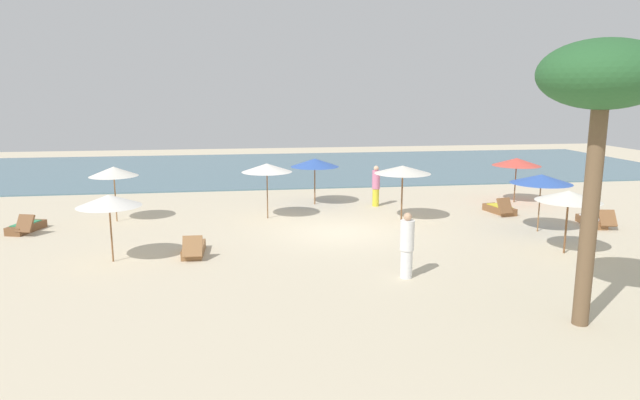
{
  "coord_description": "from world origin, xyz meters",
  "views": [
    {
      "loc": [
        -3.44,
        -18.75,
        4.9
      ],
      "look_at": [
        -0.59,
        0.5,
        1.1
      ],
      "focal_mm": 31.47,
      "sensor_mm": 36.0,
      "label": 1
    }
  ],
  "objects_px": {
    "lounger_2": "(593,221)",
    "person_0": "(376,186)",
    "umbrella_5": "(541,179)",
    "umbrella_6": "(315,163)",
    "umbrella_4": "(517,162)",
    "umbrella_7": "(569,196)",
    "palm_0": "(602,83)",
    "person_1": "(407,245)",
    "umbrella_0": "(114,171)",
    "umbrella_1": "(109,201)",
    "lounger_1": "(194,249)",
    "lounger_3": "(26,227)",
    "umbrella_3": "(267,168)",
    "lounger_0": "(500,209)",
    "umbrella_2": "(403,170)"
  },
  "relations": [
    {
      "from": "umbrella_6",
      "to": "person_1",
      "type": "xyz_separation_m",
      "value": [
        1.05,
        -10.12,
        -0.95
      ]
    },
    {
      "from": "lounger_1",
      "to": "umbrella_6",
      "type": "bearing_deg",
      "value": 56.49
    },
    {
      "from": "umbrella_6",
      "to": "umbrella_7",
      "type": "relative_size",
      "value": 1.07
    },
    {
      "from": "umbrella_0",
      "to": "lounger_1",
      "type": "bearing_deg",
      "value": -57.02
    },
    {
      "from": "lounger_3",
      "to": "person_0",
      "type": "bearing_deg",
      "value": 10.94
    },
    {
      "from": "lounger_2",
      "to": "person_0",
      "type": "bearing_deg",
      "value": 146.43
    },
    {
      "from": "umbrella_7",
      "to": "lounger_1",
      "type": "distance_m",
      "value": 11.46
    },
    {
      "from": "umbrella_0",
      "to": "lounger_1",
      "type": "xyz_separation_m",
      "value": [
        3.23,
        -4.98,
        -1.75
      ]
    },
    {
      "from": "lounger_0",
      "to": "umbrella_0",
      "type": "bearing_deg",
      "value": 176.91
    },
    {
      "from": "umbrella_5",
      "to": "umbrella_6",
      "type": "bearing_deg",
      "value": 140.2
    },
    {
      "from": "lounger_1",
      "to": "umbrella_5",
      "type": "bearing_deg",
      "value": 5.54
    },
    {
      "from": "umbrella_0",
      "to": "umbrella_3",
      "type": "xyz_separation_m",
      "value": [
        5.73,
        -0.33,
        0.07
      ]
    },
    {
      "from": "umbrella_5",
      "to": "umbrella_4",
      "type": "bearing_deg",
      "value": 71.16
    },
    {
      "from": "umbrella_6",
      "to": "lounger_2",
      "type": "relative_size",
      "value": 1.19
    },
    {
      "from": "umbrella_6",
      "to": "lounger_2",
      "type": "xyz_separation_m",
      "value": [
        9.6,
        -5.47,
        -1.66
      ]
    },
    {
      "from": "umbrella_3",
      "to": "umbrella_2",
      "type": "bearing_deg",
      "value": -12.31
    },
    {
      "from": "umbrella_1",
      "to": "palm_0",
      "type": "bearing_deg",
      "value": -29.46
    },
    {
      "from": "umbrella_0",
      "to": "lounger_3",
      "type": "height_order",
      "value": "umbrella_0"
    },
    {
      "from": "umbrella_2",
      "to": "lounger_1",
      "type": "xyz_separation_m",
      "value": [
        -7.57,
        -3.54,
        -1.8
      ]
    },
    {
      "from": "umbrella_4",
      "to": "lounger_0",
      "type": "relative_size",
      "value": 1.22
    },
    {
      "from": "umbrella_7",
      "to": "umbrella_3",
      "type": "bearing_deg",
      "value": 144.89
    },
    {
      "from": "lounger_2",
      "to": "person_1",
      "type": "relative_size",
      "value": 0.99
    },
    {
      "from": "umbrella_3",
      "to": "lounger_0",
      "type": "distance_m",
      "value": 9.58
    },
    {
      "from": "lounger_1",
      "to": "person_1",
      "type": "relative_size",
      "value": 0.94
    },
    {
      "from": "umbrella_5",
      "to": "person_1",
      "type": "bearing_deg",
      "value": -145.69
    },
    {
      "from": "umbrella_6",
      "to": "umbrella_4",
      "type": "bearing_deg",
      "value": -5.4
    },
    {
      "from": "lounger_2",
      "to": "umbrella_5",
      "type": "bearing_deg",
      "value": -168.83
    },
    {
      "from": "umbrella_6",
      "to": "lounger_3",
      "type": "distance_m",
      "value": 11.4
    },
    {
      "from": "umbrella_6",
      "to": "lounger_0",
      "type": "xyz_separation_m",
      "value": [
        7.19,
        -2.95,
        -1.66
      ]
    },
    {
      "from": "umbrella_6",
      "to": "lounger_1",
      "type": "distance_m",
      "value": 8.69
    },
    {
      "from": "lounger_1",
      "to": "lounger_2",
      "type": "height_order",
      "value": "lounger_1"
    },
    {
      "from": "umbrella_6",
      "to": "lounger_0",
      "type": "bearing_deg",
      "value": -22.28
    },
    {
      "from": "umbrella_1",
      "to": "umbrella_6",
      "type": "xyz_separation_m",
      "value": [
        6.99,
        7.47,
        0.02
      ]
    },
    {
      "from": "umbrella_3",
      "to": "lounger_0",
      "type": "relative_size",
      "value": 1.26
    },
    {
      "from": "umbrella_5",
      "to": "lounger_3",
      "type": "height_order",
      "value": "umbrella_5"
    },
    {
      "from": "umbrella_0",
      "to": "umbrella_5",
      "type": "distance_m",
      "value": 15.56
    },
    {
      "from": "person_1",
      "to": "lounger_2",
      "type": "bearing_deg",
      "value": 28.51
    },
    {
      "from": "umbrella_7",
      "to": "lounger_3",
      "type": "relative_size",
      "value": 1.12
    },
    {
      "from": "umbrella_2",
      "to": "lounger_2",
      "type": "height_order",
      "value": "umbrella_2"
    },
    {
      "from": "person_0",
      "to": "lounger_1",
      "type": "bearing_deg",
      "value": -138.92
    },
    {
      "from": "lounger_1",
      "to": "palm_0",
      "type": "distance_m",
      "value": 11.79
    },
    {
      "from": "umbrella_7",
      "to": "palm_0",
      "type": "bearing_deg",
      "value": -118.43
    },
    {
      "from": "umbrella_0",
      "to": "umbrella_1",
      "type": "height_order",
      "value": "umbrella_0"
    },
    {
      "from": "umbrella_7",
      "to": "palm_0",
      "type": "relative_size",
      "value": 0.33
    },
    {
      "from": "person_1",
      "to": "umbrella_0",
      "type": "bearing_deg",
      "value": 138.39
    },
    {
      "from": "umbrella_2",
      "to": "palm_0",
      "type": "bearing_deg",
      "value": -84.45
    },
    {
      "from": "umbrella_5",
      "to": "lounger_2",
      "type": "bearing_deg",
      "value": 11.17
    },
    {
      "from": "umbrella_1",
      "to": "umbrella_4",
      "type": "relative_size",
      "value": 0.95
    },
    {
      "from": "umbrella_2",
      "to": "umbrella_5",
      "type": "distance_m",
      "value": 4.9
    },
    {
      "from": "umbrella_2",
      "to": "umbrella_5",
      "type": "xyz_separation_m",
      "value": [
        4.28,
        -2.39,
        -0.09
      ]
    }
  ]
}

